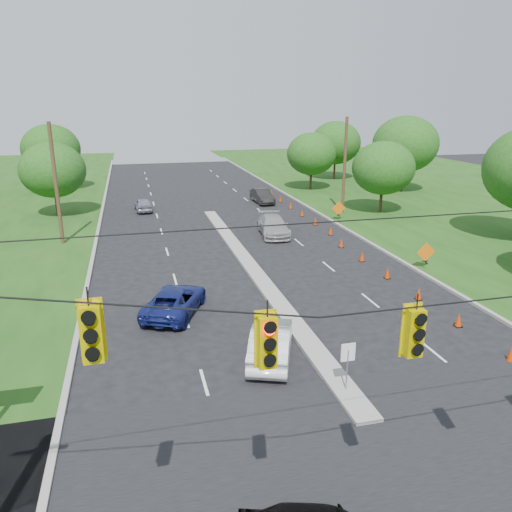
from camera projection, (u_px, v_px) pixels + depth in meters
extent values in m
cube|color=gray|center=(96.00, 242.00, 38.40)|extent=(0.25, 110.00, 0.16)
cube|color=gray|center=(340.00, 226.00, 43.12)|extent=(0.25, 110.00, 0.16)
cube|color=gray|center=(251.00, 268.00, 32.43)|extent=(1.00, 34.00, 0.18)
cylinder|color=gray|center=(347.00, 372.00, 18.28)|extent=(0.06, 0.06, 1.80)
cube|color=white|center=(348.00, 352.00, 18.04)|extent=(0.55, 0.04, 0.70)
cylinder|color=black|center=(508.00, 279.00, 9.99)|extent=(24.00, 0.04, 0.04)
cube|color=#E6CB00|center=(92.00, 334.00, 8.19)|extent=(0.34, 0.24, 1.00)
cube|color=#E6CB00|center=(267.00, 342.00, 9.05)|extent=(0.34, 0.24, 1.00)
cube|color=#E6CB00|center=(414.00, 333.00, 9.80)|extent=(0.34, 0.24, 1.00)
cylinder|color=#422D1C|center=(56.00, 185.00, 36.50)|extent=(0.28, 0.28, 9.00)
cylinder|color=#422D1C|center=(345.00, 166.00, 46.97)|extent=(0.28, 0.28, 9.00)
cone|color=red|center=(511.00, 354.00, 20.69)|extent=(0.32, 0.32, 0.70)
cone|color=red|center=(459.00, 320.00, 23.93)|extent=(0.32, 0.32, 0.70)
cone|color=red|center=(419.00, 294.00, 27.17)|extent=(0.32, 0.32, 0.70)
cone|color=red|center=(387.00, 273.00, 30.41)|extent=(0.32, 0.32, 0.70)
cone|color=red|center=(362.00, 256.00, 33.65)|extent=(0.32, 0.32, 0.70)
cone|color=red|center=(341.00, 243.00, 36.88)|extent=(0.32, 0.32, 0.70)
cone|color=red|center=(331.00, 231.00, 40.26)|extent=(0.32, 0.32, 0.70)
cone|color=red|center=(315.00, 221.00, 43.50)|extent=(0.32, 0.32, 0.70)
cone|color=red|center=(302.00, 213.00, 46.74)|extent=(0.32, 0.32, 0.70)
cone|color=red|center=(291.00, 205.00, 49.98)|extent=(0.32, 0.32, 0.70)
cone|color=red|center=(280.00, 199.00, 53.22)|extent=(0.32, 0.32, 0.70)
cone|color=red|center=(271.00, 193.00, 56.46)|extent=(0.32, 0.32, 0.70)
cube|color=black|center=(425.00, 261.00, 32.02)|extent=(0.06, 0.58, 0.26)
cube|color=black|center=(425.00, 261.00, 32.02)|extent=(0.06, 0.58, 0.26)
cube|color=orange|center=(426.00, 252.00, 31.84)|extent=(1.27, 0.05, 1.27)
cube|color=black|center=(338.00, 215.00, 44.97)|extent=(0.06, 0.58, 0.26)
cube|color=black|center=(338.00, 215.00, 44.97)|extent=(0.06, 0.58, 0.26)
cube|color=orange|center=(339.00, 208.00, 44.79)|extent=(1.27, 0.05, 1.27)
cylinder|color=black|center=(57.00, 203.00, 46.37)|extent=(0.28, 0.28, 2.52)
ellipsoid|color=#194C14|center=(53.00, 170.00, 45.45)|extent=(5.88, 5.88, 5.04)
cylinder|color=black|center=(55.00, 179.00, 59.73)|extent=(0.28, 0.28, 2.88)
ellipsoid|color=#194C14|center=(51.00, 149.00, 58.68)|extent=(6.72, 6.72, 5.76)
cylinder|color=black|center=(381.00, 200.00, 47.83)|extent=(0.28, 0.28, 2.52)
ellipsoid|color=#194C14|center=(383.00, 168.00, 46.91)|extent=(5.88, 5.88, 5.04)
cylinder|color=black|center=(402.00, 178.00, 58.84)|extent=(0.28, 0.28, 3.24)
ellipsoid|color=#194C14|center=(405.00, 144.00, 57.66)|extent=(7.56, 7.56, 6.48)
cylinder|color=black|center=(334.00, 169.00, 68.14)|extent=(0.28, 0.28, 2.88)
ellipsoid|color=#194C14|center=(336.00, 143.00, 67.09)|extent=(6.72, 6.72, 5.76)
cylinder|color=black|center=(311.00, 180.00, 60.31)|extent=(0.28, 0.28, 2.52)
ellipsoid|color=#194C14|center=(312.00, 154.00, 59.39)|extent=(5.88, 5.88, 5.04)
imported|color=silver|center=(271.00, 342.00, 20.87)|extent=(3.12, 4.89, 1.52)
imported|color=navy|center=(175.00, 301.00, 25.33)|extent=(4.07, 5.45, 1.38)
imported|color=#9F9F9F|center=(273.00, 226.00, 40.12)|extent=(2.78, 5.54, 1.54)
imported|color=gray|center=(143.00, 205.00, 48.86)|extent=(1.77, 3.89, 1.29)
imported|color=black|center=(262.00, 196.00, 52.78)|extent=(1.74, 4.54, 1.48)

